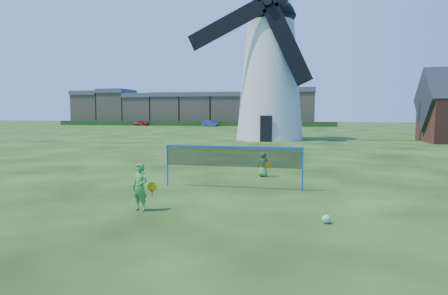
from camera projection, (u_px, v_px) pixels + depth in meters
name	position (u px, v px, depth m)	size (l,w,h in m)	color
ground	(215.00, 191.00, 13.47)	(220.00, 220.00, 0.00)	black
windmill	(270.00, 69.00, 39.05)	(15.93, 6.85, 21.18)	silver
badminton_net	(232.00, 157.00, 13.80)	(5.05, 0.05, 1.55)	blue
player_girl	(140.00, 187.00, 10.66)	(0.70, 0.45, 1.35)	green
player_boy	(263.00, 164.00, 16.46)	(0.64, 0.43, 1.09)	#5F9849
play_ball	(326.00, 219.00, 9.48)	(0.22, 0.22, 0.22)	green
terraced_houses	(188.00, 108.00, 88.26)	(56.88, 8.40, 8.39)	gray
hedge	(189.00, 123.00, 82.32)	(62.00, 0.80, 1.00)	#193814
car_left	(142.00, 123.00, 82.93)	(1.31, 3.27, 1.11)	maroon
car_right	(210.00, 123.00, 78.20)	(1.31, 3.75, 1.24)	navy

